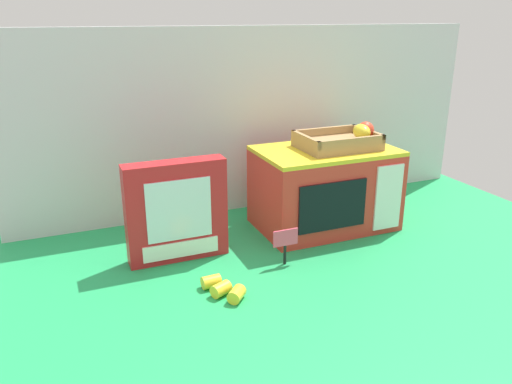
% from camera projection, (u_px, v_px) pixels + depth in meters
% --- Properties ---
extents(ground_plane, '(1.70, 1.70, 0.00)m').
position_uv_depth(ground_plane, '(295.00, 238.00, 1.51)').
color(ground_plane, '#219E54').
rests_on(ground_plane, ground).
extents(display_back_panel, '(1.61, 0.03, 0.60)m').
position_uv_depth(display_back_panel, '(256.00, 120.00, 1.68)').
color(display_back_panel, silver).
rests_on(display_back_panel, ground).
extents(toy_microwave, '(0.41, 0.27, 0.25)m').
position_uv_depth(toy_microwave, '(325.00, 188.00, 1.56)').
color(toy_microwave, red).
rests_on(toy_microwave, ground).
extents(food_groups_crate, '(0.23, 0.17, 0.08)m').
position_uv_depth(food_groups_crate, '(343.00, 140.00, 1.52)').
color(food_groups_crate, '#A37F51').
rests_on(food_groups_crate, toy_microwave).
extents(cookie_set_box, '(0.27, 0.06, 0.27)m').
position_uv_depth(cookie_set_box, '(177.00, 211.00, 1.34)').
color(cookie_set_box, red).
rests_on(cookie_set_box, ground).
extents(price_sign, '(0.07, 0.01, 0.10)m').
position_uv_depth(price_sign, '(285.00, 241.00, 1.33)').
color(price_sign, black).
rests_on(price_sign, ground).
extents(loose_toy_banana, '(0.09, 0.12, 0.03)m').
position_uv_depth(loose_toy_banana, '(223.00, 288.00, 1.20)').
color(loose_toy_banana, yellow).
rests_on(loose_toy_banana, ground).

